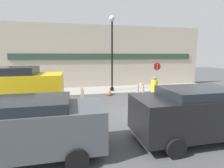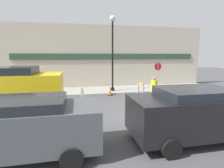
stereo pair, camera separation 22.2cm
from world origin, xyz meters
name	(u,v)px [view 1 (the left image)]	position (x,y,z in m)	size (l,w,h in m)	color
ground_plane	(139,114)	(0.00, 0.00, 0.00)	(60.00, 60.00, 0.00)	#4C4C4F
sidewalk_slab	(112,90)	(0.00, 6.04, 0.07)	(18.00, 3.09, 0.14)	#9E9B93
storefront_facade	(108,57)	(0.00, 7.66, 2.75)	(18.00, 0.22, 5.50)	#BCB29E
streetlamp_post	(112,44)	(-0.14, 5.42, 3.77)	(0.44, 0.44, 5.68)	black
stop_sign	(157,72)	(3.41, 4.92, 1.61)	(0.60, 0.06, 2.18)	gray
barricade_0	(140,90)	(1.40, 3.30, 0.55)	(0.24, 0.78, 1.03)	white
barricade_1	(82,93)	(-2.57, 3.18, 0.52)	(0.16, 0.75, 0.97)	white
traffic_cone_0	(141,95)	(1.11, 2.55, 0.33)	(0.30, 0.30, 0.68)	black
traffic_cone_1	(146,99)	(1.11, 1.75, 0.32)	(0.30, 0.30, 0.66)	black
traffic_cone_2	(110,91)	(-0.55, 4.40, 0.32)	(0.30, 0.30, 0.67)	black
person_worker	(154,91)	(1.34, 1.10, 0.92)	(0.51, 0.51, 1.72)	#33333D
parked_car_0	(27,126)	(-4.39, -2.82, 0.97)	(4.26, 1.91, 1.72)	#4C5156
parked_car_1	(197,111)	(1.03, -2.82, 1.02)	(4.40, 2.02, 1.81)	black
work_van	(4,89)	(-6.36, 1.36, 1.28)	(5.44, 2.17, 2.35)	yellow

